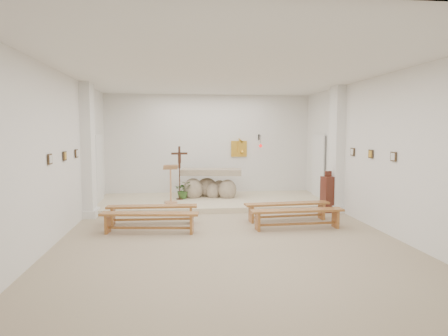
{
  "coord_description": "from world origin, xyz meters",
  "views": [
    {
      "loc": [
        -1.01,
        -8.72,
        2.24
      ],
      "look_at": [
        0.15,
        1.6,
        1.29
      ],
      "focal_mm": 32.0,
      "sensor_mm": 36.0,
      "label": 1
    }
  ],
  "objects": [
    {
      "name": "gold_wall_relief",
      "position": [
        1.05,
        4.96,
        1.65
      ],
      "size": [
        0.55,
        0.04,
        0.55
      ],
      "primitive_type": "cube",
      "color": "gold",
      "rests_on": "wall_back"
    },
    {
      "name": "ground",
      "position": [
        0.0,
        0.0,
        0.0
      ],
      "size": [
        7.0,
        10.0,
        0.0
      ],
      "primitive_type": "cube",
      "color": "tan",
      "rests_on": "ground"
    },
    {
      "name": "pilaster_right",
      "position": [
        3.37,
        2.0,
        1.75
      ],
      "size": [
        0.26,
        0.55,
        3.5
      ],
      "primitive_type": "cube",
      "color": "white",
      "rests_on": "ground"
    },
    {
      "name": "potted_plant",
      "position": [
        -0.9,
        3.68,
        0.43
      ],
      "size": [
        0.53,
        0.47,
        0.55
      ],
      "primitive_type": "imported",
      "rotation": [
        0.0,
        0.0,
        0.08
      ],
      "color": "#325923",
      "rests_on": "sanctuary_platform"
    },
    {
      "name": "sanctuary_lamp",
      "position": [
        1.75,
        4.71,
        1.81
      ],
      "size": [
        0.11,
        0.36,
        0.44
      ],
      "color": "black",
      "rests_on": "wall_back"
    },
    {
      "name": "station_frame_right_rear",
      "position": [
        3.47,
        1.2,
        1.72
      ],
      "size": [
        0.03,
        0.2,
        0.2
      ],
      "primitive_type": "cube",
      "color": "#3F2D1B",
      "rests_on": "wall_right"
    },
    {
      "name": "bench_left_second",
      "position": [
        -1.68,
        0.09,
        0.34
      ],
      "size": [
        2.19,
        0.62,
        0.46
      ],
      "rotation": [
        0.0,
        0.0,
        -0.13
      ],
      "color": "#A96131",
      "rests_on": "ground"
    },
    {
      "name": "bench_right_front",
      "position": [
        1.68,
        0.96,
        0.34
      ],
      "size": [
        2.19,
        0.53,
        0.46
      ],
      "rotation": [
        0.0,
        0.0,
        0.09
      ],
      "color": "#A96131",
      "rests_on": "ground"
    },
    {
      "name": "radiator_left",
      "position": [
        -3.43,
        2.7,
        0.27
      ],
      "size": [
        0.1,
        0.85,
        0.52
      ],
      "primitive_type": "cube",
      "color": "silver",
      "rests_on": "ground"
    },
    {
      "name": "crucifix_stand",
      "position": [
        -1.01,
        3.57,
        1.1
      ],
      "size": [
        0.5,
        0.22,
        1.64
      ],
      "rotation": [
        0.0,
        0.0,
        0.12
      ],
      "color": "#3A2012",
      "rests_on": "sanctuary_platform"
    },
    {
      "name": "wall_right",
      "position": [
        3.49,
        0.0,
        1.75
      ],
      "size": [
        0.02,
        10.0,
        3.5
      ],
      "primitive_type": "cube",
      "color": "white",
      "rests_on": "ground"
    },
    {
      "name": "wall_back",
      "position": [
        0.0,
        4.99,
        1.75
      ],
      "size": [
        7.0,
        0.02,
        3.5
      ],
      "primitive_type": "cube",
      "color": "white",
      "rests_on": "ground"
    },
    {
      "name": "bench_right_second",
      "position": [
        1.68,
        0.09,
        0.34
      ],
      "size": [
        2.18,
        0.43,
        0.46
      ],
      "rotation": [
        0.0,
        0.0,
        0.04
      ],
      "color": "#A96131",
      "rests_on": "ground"
    },
    {
      "name": "radiator_right",
      "position": [
        3.43,
        2.7,
        0.27
      ],
      "size": [
        0.1,
        0.85,
        0.52
      ],
      "primitive_type": "cube",
      "color": "silver",
      "rests_on": "ground"
    },
    {
      "name": "bench_left_front",
      "position": [
        -1.68,
        0.96,
        0.34
      ],
      "size": [
        2.18,
        0.4,
        0.46
      ],
      "rotation": [
        0.0,
        0.0,
        -0.03
      ],
      "color": "#A96131",
      "rests_on": "ground"
    },
    {
      "name": "wall_left",
      "position": [
        -3.49,
        0.0,
        1.75
      ],
      "size": [
        0.02,
        10.0,
        3.5
      ],
      "primitive_type": "cube",
      "color": "white",
      "rests_on": "ground"
    },
    {
      "name": "station_frame_right_mid",
      "position": [
        3.47,
        0.2,
        1.72
      ],
      "size": [
        0.03,
        0.2,
        0.2
      ],
      "primitive_type": "cube",
      "color": "#3F2D1B",
      "rests_on": "wall_right"
    },
    {
      "name": "altar",
      "position": [
        -0.02,
        3.93,
        0.53
      ],
      "size": [
        2.01,
        1.03,
        0.99
      ],
      "rotation": [
        0.0,
        0.0,
        -0.15
      ],
      "color": "tan",
      "rests_on": "sanctuary_platform"
    },
    {
      "name": "station_frame_left_mid",
      "position": [
        -3.47,
        0.2,
        1.72
      ],
      "size": [
        0.03,
        0.2,
        0.2
      ],
      "primitive_type": "cube",
      "color": "#3F2D1B",
      "rests_on": "wall_left"
    },
    {
      "name": "pilaster_left",
      "position": [
        -3.37,
        2.0,
        1.75
      ],
      "size": [
        0.26,
        0.55,
        3.5
      ],
      "primitive_type": "cube",
      "color": "white",
      "rests_on": "ground"
    },
    {
      "name": "donation_pedestal",
      "position": [
        3.1,
        1.9,
        0.51
      ],
      "size": [
        0.37,
        0.37,
        1.15
      ],
      "rotation": [
        0.0,
        0.0,
        0.23
      ],
      "color": "#511F17",
      "rests_on": "ground"
    },
    {
      "name": "station_frame_left_rear",
      "position": [
        -3.47,
        1.2,
        1.72
      ],
      "size": [
        0.03,
        0.2,
        0.2
      ],
      "primitive_type": "cube",
      "color": "#3F2D1B",
      "rests_on": "wall_left"
    },
    {
      "name": "lectern",
      "position": [
        -1.27,
        2.99,
        0.73
      ],
      "size": [
        0.45,
        0.39,
        1.17
      ],
      "rotation": [
        0.0,
        0.0,
        0.1
      ],
      "color": "tan",
      "rests_on": "sanctuary_platform"
    },
    {
      "name": "ceiling",
      "position": [
        0.0,
        0.0,
        3.49
      ],
      "size": [
        7.0,
        10.0,
        0.02
      ],
      "primitive_type": "cube",
      "color": "silver",
      "rests_on": "wall_back"
    },
    {
      "name": "sanctuary_platform",
      "position": [
        0.0,
        3.5,
        0.07
      ],
      "size": [
        6.98,
        3.0,
        0.15
      ],
      "primitive_type": "cube",
      "color": "beige",
      "rests_on": "ground"
    },
    {
      "name": "station_frame_left_front",
      "position": [
        -3.47,
        -0.8,
        1.72
      ],
      "size": [
        0.03,
        0.2,
        0.2
      ],
      "primitive_type": "cube",
      "color": "#3F2D1B",
      "rests_on": "wall_left"
    },
    {
      "name": "station_frame_right_front",
      "position": [
        3.47,
        -0.8,
        1.72
      ],
      "size": [
        0.03,
        0.2,
        0.2
      ],
      "primitive_type": "cube",
      "color": "#3F2D1B",
      "rests_on": "wall_right"
    }
  ]
}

